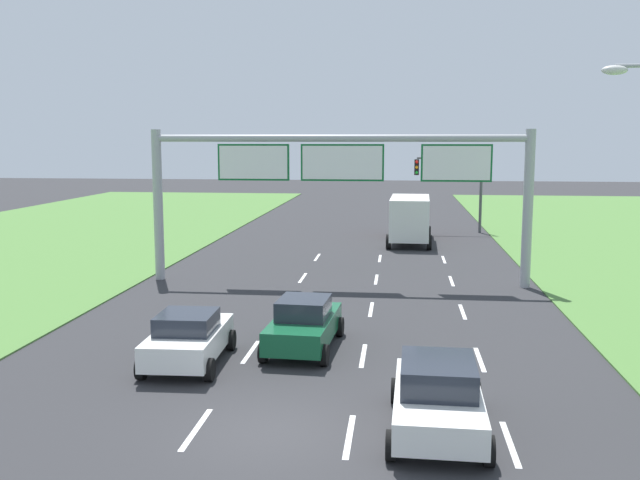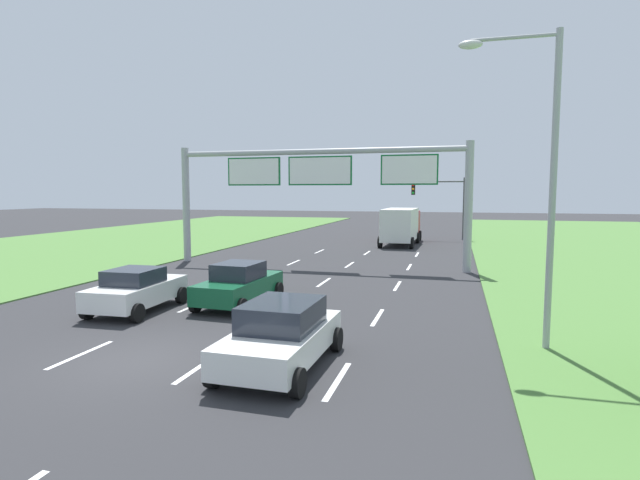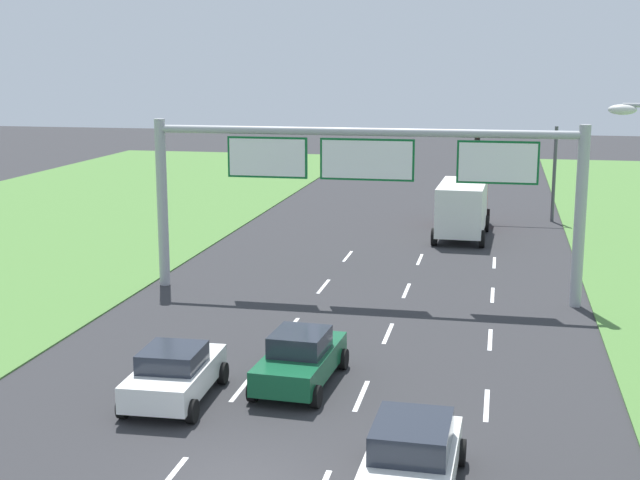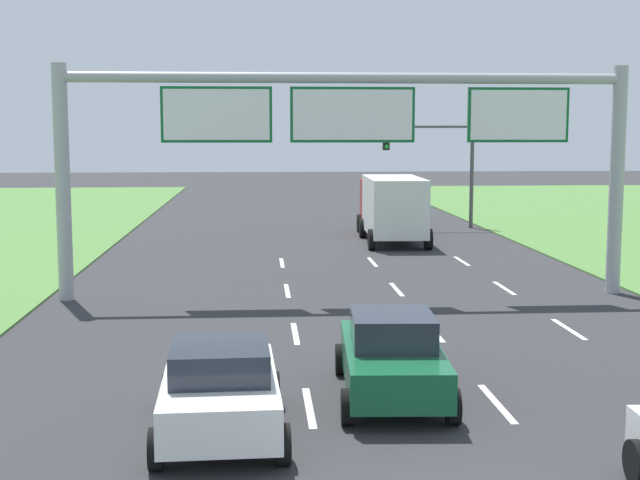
% 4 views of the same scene
% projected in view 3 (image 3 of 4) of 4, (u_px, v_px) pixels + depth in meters
% --- Properties ---
extents(lane_dashes_inner_left, '(0.14, 44.40, 0.01)m').
position_uv_depth(lane_dashes_inner_left, '(210.00, 428.00, 23.07)').
color(lane_dashes_inner_left, white).
rests_on(lane_dashes_inner_left, ground_plane).
extents(lane_dashes_inner_right, '(0.14, 44.40, 0.01)m').
position_uv_depth(lane_dashes_inner_right, '(343.00, 439.00, 22.38)').
color(lane_dashes_inner_right, white).
rests_on(lane_dashes_inner_right, ground_plane).
extents(lane_dashes_slip, '(0.14, 44.40, 0.01)m').
position_uv_depth(lane_dashes_slip, '(484.00, 451.00, 21.69)').
color(lane_dashes_slip, white).
rests_on(lane_dashes_slip, ground_plane).
extents(car_near_red, '(2.26, 4.42, 1.63)m').
position_uv_depth(car_near_red, '(300.00, 358.00, 25.99)').
color(car_near_red, '#145633').
rests_on(car_near_red, ground_plane).
extents(car_lead_silver, '(2.27, 4.38, 1.63)m').
position_uv_depth(car_lead_silver, '(411.00, 458.00, 19.46)').
color(car_lead_silver, white).
rests_on(car_lead_silver, ground_plane).
extents(car_mid_lane, '(2.24, 4.09, 1.57)m').
position_uv_depth(car_mid_lane, '(175.00, 373.00, 24.77)').
color(car_mid_lane, white).
rests_on(car_mid_lane, ground_plane).
extents(box_truck, '(2.86, 7.96, 2.97)m').
position_uv_depth(box_truck, '(463.00, 205.00, 48.22)').
color(box_truck, '#B21E19').
rests_on(box_truck, ground_plane).
extents(sign_gantry, '(17.24, 0.44, 7.00)m').
position_uv_depth(sign_gantry, '(365.00, 173.00, 35.11)').
color(sign_gantry, '#9EA0A5').
rests_on(sign_gantry, ground_plane).
extents(traffic_light_mast, '(4.76, 0.49, 5.60)m').
position_uv_depth(traffic_light_mast, '(521.00, 156.00, 52.15)').
color(traffic_light_mast, '#47494F').
rests_on(traffic_light_mast, ground_plane).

